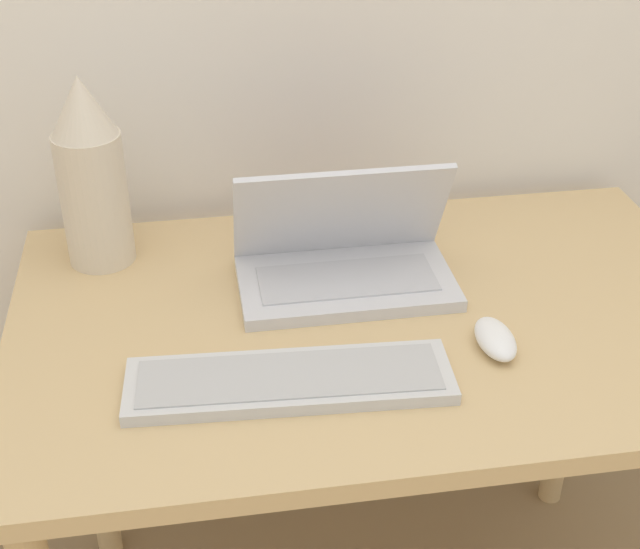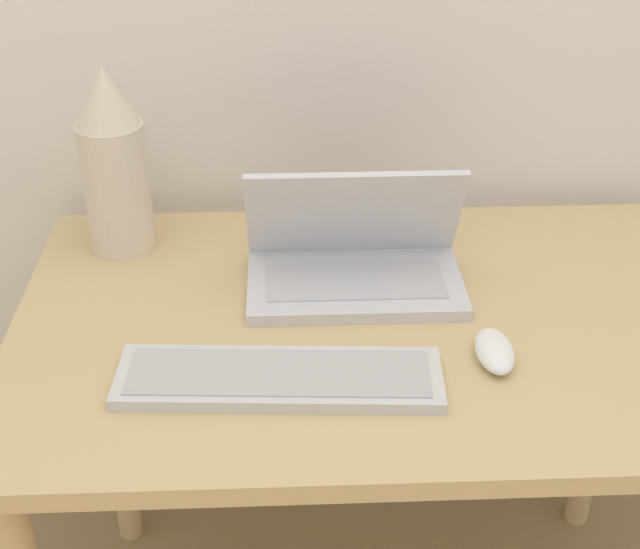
{
  "view_description": "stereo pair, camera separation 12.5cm",
  "coord_description": "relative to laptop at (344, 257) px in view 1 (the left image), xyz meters",
  "views": [
    {
      "loc": [
        -0.26,
        -0.74,
        1.52
      ],
      "look_at": [
        -0.09,
        0.31,
        0.86
      ],
      "focal_mm": 50.0,
      "sensor_mm": 36.0,
      "label": 1
    },
    {
      "loc": [
        -0.14,
        -0.76,
        1.52
      ],
      "look_at": [
        -0.09,
        0.31,
        0.86
      ],
      "focal_mm": 50.0,
      "sensor_mm": 36.0,
      "label": 2
    }
  ],
  "objects": [
    {
      "name": "mouse",
      "position": [
        0.18,
        -0.21,
        -0.03
      ],
      "size": [
        0.05,
        0.1,
        0.03
      ],
      "color": "white",
      "rests_on": "desk"
    },
    {
      "name": "laptop",
      "position": [
        0.0,
        0.0,
        0.0
      ],
      "size": [
        0.34,
        0.2,
        0.2
      ],
      "color": "silver",
      "rests_on": "desk"
    },
    {
      "name": "desk",
      "position": [
        0.03,
        -0.1,
        -0.15
      ],
      "size": [
        1.11,
        0.7,
        0.76
      ],
      "color": "tan",
      "rests_on": "ground_plane"
    },
    {
      "name": "keyboard",
      "position": [
        -0.12,
        -0.25,
        -0.03
      ],
      "size": [
        0.44,
        0.15,
        0.02
      ],
      "color": "silver",
      "rests_on": "desk"
    },
    {
      "name": "vase",
      "position": [
        -0.38,
        0.13,
        0.11
      ],
      "size": [
        0.11,
        0.11,
        0.32
      ],
      "color": "beige",
      "rests_on": "desk"
    }
  ]
}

